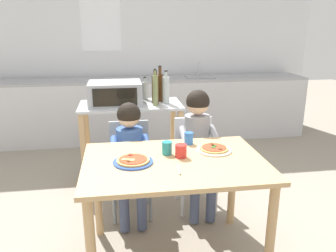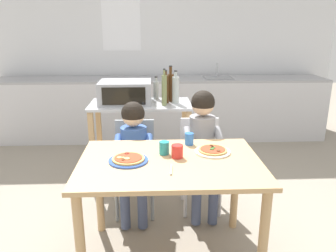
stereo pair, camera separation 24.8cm
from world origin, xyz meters
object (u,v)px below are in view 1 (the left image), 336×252
at_px(bottle_squat_spirits, 156,90).
at_px(child_in_grey_shirt, 198,137).
at_px(dining_chair_right, 195,156).
at_px(kitchen_island_cart, 131,132).
at_px(drinking_cup_teal, 167,148).
at_px(dining_table, 175,176).
at_px(drinking_cup_red, 181,151).
at_px(pizza_plate_blue_rimmed, 133,161).
at_px(bottle_dark_olive_oil, 145,90).
at_px(serving_spoon, 179,169).
at_px(toaster_oven, 115,93).
at_px(dining_chair_left, 130,161).
at_px(child_in_blue_striped_shirt, 130,147).
at_px(bottle_clear_vinegar, 160,87).
at_px(drinking_cup_blue, 189,138).
at_px(bottle_brown_beer, 166,89).
at_px(bottle_tall_green_wine, 155,89).
at_px(pizza_plate_white, 214,149).

bearing_deg(bottle_squat_spirits, child_in_grey_shirt, -59.75).
bearing_deg(dining_chair_right, kitchen_island_cart, 136.93).
relative_size(bottle_squat_spirits, drinking_cup_teal, 3.89).
bearing_deg(dining_table, drinking_cup_red, 44.91).
height_order(dining_table, child_in_grey_shirt, child_in_grey_shirt).
xyz_separation_m(bottle_squat_spirits, pizza_plate_blue_rimmed, (-0.28, -1.13, -0.25)).
xyz_separation_m(bottle_dark_olive_oil, serving_spoon, (0.08, -1.59, -0.20)).
xyz_separation_m(toaster_oven, dining_chair_left, (0.11, -0.56, -0.50)).
distance_m(toaster_oven, drinking_cup_red, 1.29).
distance_m(toaster_oven, child_in_blue_striped_shirt, 0.77).
relative_size(dining_table, dining_chair_right, 1.50).
bearing_deg(bottle_clear_vinegar, dining_table, -93.06).
relative_size(dining_table, child_in_blue_striped_shirt, 1.21).
distance_m(child_in_blue_striped_shirt, drinking_cup_blue, 0.53).
xyz_separation_m(child_in_blue_striped_shirt, child_in_grey_shirt, (0.58, 0.04, 0.05)).
bearing_deg(dining_table, kitchen_island_cart, 100.89).
relative_size(bottle_brown_beer, bottle_tall_green_wine, 1.00).
height_order(bottle_clear_vinegar, serving_spoon, bottle_clear_vinegar).
distance_m(kitchen_island_cart, child_in_blue_striped_shirt, 0.67).
xyz_separation_m(dining_chair_right, child_in_grey_shirt, (-0.00, -0.12, 0.22)).
distance_m(kitchen_island_cart, drinking_cup_blue, 1.03).
relative_size(kitchen_island_cart, child_in_grey_shirt, 0.93).
distance_m(dining_table, pizza_plate_white, 0.36).
bearing_deg(drinking_cup_teal, kitchen_island_cart, 100.32).
bearing_deg(bottle_brown_beer, drinking_cup_blue, -87.22).
bearing_deg(child_in_blue_striped_shirt, bottle_brown_beer, 58.86).
distance_m(dining_chair_right, serving_spoon, 0.98).
bearing_deg(pizza_plate_blue_rimmed, bottle_tall_green_wine, 76.82).
height_order(bottle_squat_spirits, bottle_tall_green_wine, bottle_squat_spirits).
height_order(bottle_clear_vinegar, bottle_tall_green_wine, bottle_clear_vinegar).
xyz_separation_m(bottle_clear_vinegar, drinking_cup_red, (-0.02, -1.27, -0.22)).
bearing_deg(pizza_plate_blue_rimmed, kitchen_island_cart, 88.19).
relative_size(bottle_squat_spirits, child_in_blue_striped_shirt, 0.36).
height_order(dining_chair_right, drinking_cup_red, drinking_cup_red).
bearing_deg(serving_spoon, pizza_plate_white, 43.87).
bearing_deg(drinking_cup_blue, pizza_plate_white, -49.02).
distance_m(bottle_brown_beer, bottle_squat_spirits, 0.14).
bearing_deg(child_in_blue_striped_shirt, pizza_plate_white, -36.47).
xyz_separation_m(drinking_cup_blue, serving_spoon, (-0.16, -0.47, -0.04)).
distance_m(toaster_oven, drinking_cup_blue, 1.11).
distance_m(pizza_plate_white, drinking_cup_teal, 0.35).
bearing_deg(child_in_blue_striped_shirt, toaster_oven, 99.01).
xyz_separation_m(pizza_plate_blue_rimmed, pizza_plate_white, (0.59, 0.13, -0.00)).
bearing_deg(kitchen_island_cart, child_in_grey_shirt, -48.89).
xyz_separation_m(bottle_tall_green_wine, drinking_cup_red, (0.04, -1.19, -0.21)).
xyz_separation_m(dining_chair_right, drinking_cup_teal, (-0.34, -0.60, 0.32)).
xyz_separation_m(bottle_clear_vinegar, pizza_plate_white, (0.24, -1.18, -0.25)).
distance_m(drinking_cup_red, drinking_cup_teal, 0.11).
xyz_separation_m(child_in_grey_shirt, pizza_plate_blue_rimmed, (-0.59, -0.61, 0.07)).
distance_m(dining_chair_left, drinking_cup_teal, 0.70).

